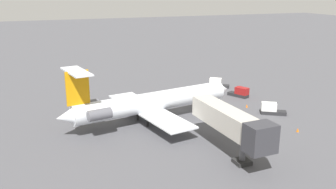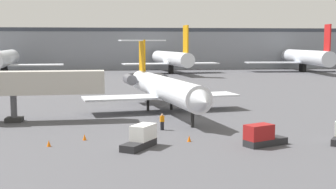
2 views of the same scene
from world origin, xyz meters
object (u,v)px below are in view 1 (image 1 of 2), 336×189
Objects in this scene: baggage_tug_trailing at (217,83)px; ground_crew_marshaller at (223,110)px; jet_bridge at (234,124)px; traffic_cone_mid at (298,130)px; baggage_tug_lead at (240,93)px; regional_jet at (149,102)px; traffic_cone_near at (272,125)px; baggage_tug_spare at (271,109)px; traffic_cone_far at (247,106)px.

ground_crew_marshaller is at bearing 154.59° from baggage_tug_trailing.
jet_bridge reaches higher than traffic_cone_mid.
ground_crew_marshaller is 17.32m from baggage_tug_trailing.
ground_crew_marshaller reaches higher than traffic_cone_mid.
baggage_tug_lead reaches higher than ground_crew_marshaller.
regional_jet is 53.56× the size of traffic_cone_mid.
jet_bridge is 3.42× the size of baggage_tug_lead.
baggage_tug_lead is 15.92m from traffic_cone_near.
baggage_tug_spare is 7.49× the size of traffic_cone_mid.
baggage_tug_lead is 1.04× the size of baggage_tug_trailing.
ground_crew_marshaller is 3.07× the size of traffic_cone_mid.
regional_jet is 24.47m from baggage_tug_trailing.
traffic_cone_mid is 12.30m from traffic_cone_far.
ground_crew_marshaller reaches higher than traffic_cone_far.
traffic_cone_near is (-7.55, -3.99, -0.58)m from ground_crew_marshaller.
traffic_cone_mid is at bearing -142.30° from traffic_cone_near.
baggage_tug_lead and baggage_tug_spare have the same top height.
baggage_tug_spare reaches higher than traffic_cone_mid.
baggage_tug_lead is 7.67× the size of traffic_cone_near.
traffic_cone_far is at bearing 21.09° from baggage_tug_spare.
regional_jet is at bearing 19.57° from jet_bridge.
ground_crew_marshaller is at bearing 134.14° from baggage_tug_lead.
ground_crew_marshaller is at bearing 71.04° from baggage_tug_spare.
ground_crew_marshaller is at bearing 108.19° from traffic_cone_far.
traffic_cone_mid is (-18.25, 1.85, -0.56)m from baggage_tug_lead.
ground_crew_marshaller is 0.40× the size of baggage_tug_lead.
regional_jet is 53.56× the size of traffic_cone_far.
ground_crew_marshaller is 11.24m from baggage_tug_lead.
jet_bridge is at bearing 121.37° from traffic_cone_near.
traffic_cone_near is (-5.01, 3.40, -0.56)m from baggage_tug_spare.
regional_jet reaches higher than traffic_cone_far.
baggage_tug_trailing reaches higher than traffic_cone_near.
traffic_cone_far is at bearing -71.81° from ground_crew_marshaller.
jet_bridge reaches higher than traffic_cone_far.
jet_bridge is 26.22× the size of traffic_cone_near.
ground_crew_marshaller is 6.01m from traffic_cone_far.
jet_bridge is at bearing 154.48° from baggage_tug_trailing.
regional_jet is 18.70m from traffic_cone_near.
traffic_cone_far is (15.98, -12.46, -4.02)m from jet_bridge.
jet_bridge is at bearing 145.92° from baggage_tug_lead.
traffic_cone_far is (12.29, 0.53, 0.00)m from traffic_cone_mid.
jet_bridge reaches higher than baggage_tug_lead.
baggage_tug_spare is at bearing -8.45° from traffic_cone_mid.
ground_crew_marshaller reaches higher than traffic_cone_near.
ground_crew_marshaller is (-1.28, -12.24, -2.32)m from regional_jet.
regional_jet is at bearing 107.88° from baggage_tug_lead.
ground_crew_marshaller is 3.07× the size of traffic_cone_near.
baggage_tug_spare is 6.08m from traffic_cone_near.
jet_bridge is 8.53× the size of ground_crew_marshaller.
baggage_tug_trailing is (29.75, -14.20, -3.46)m from jet_bridge.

